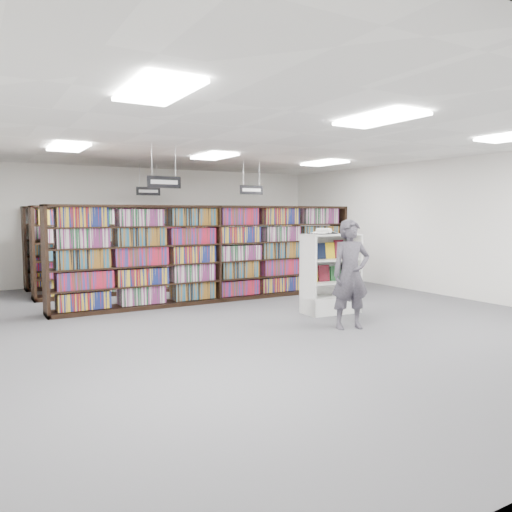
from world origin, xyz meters
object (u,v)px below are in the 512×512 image
endcap_display (330,287)px  shopper (351,274)px  bookshelf_row_near (215,253)px  open_book (324,232)px

endcap_display → shopper: bearing=-110.4°
bookshelf_row_near → endcap_display: bearing=-59.3°
endcap_display → open_book: size_ratio=2.24×
open_book → endcap_display: bearing=-29.8°
endcap_display → open_book: 1.07m
open_book → shopper: shopper is taller
open_book → shopper: bearing=-124.0°
bookshelf_row_near → endcap_display: bookshelf_row_near is taller
bookshelf_row_near → shopper: size_ratio=3.82×
shopper → open_book: bearing=87.4°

